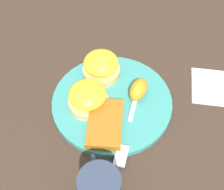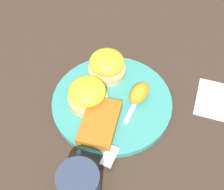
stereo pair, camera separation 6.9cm
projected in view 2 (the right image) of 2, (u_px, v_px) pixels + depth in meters
ground_plane at (112, 104)px, 0.72m from camera, size 1.10×1.10×0.00m
plate at (112, 102)px, 0.71m from camera, size 0.27×0.27×0.01m
sandwich_benedict_left at (107, 65)px, 0.74m from camera, size 0.09×0.09×0.06m
sandwich_benedict_right at (87, 96)px, 0.68m from camera, size 0.09×0.09×0.06m
hashbrown_patty at (100, 122)px, 0.66m from camera, size 0.14×0.10×0.02m
orange_wedge at (139, 91)px, 0.70m from camera, size 0.07×0.07×0.04m
fork at (124, 127)px, 0.66m from camera, size 0.21×0.12×0.00m
cup at (80, 186)px, 0.55m from camera, size 0.11×0.08×0.09m
napkin at (221, 101)px, 0.72m from camera, size 0.14×0.14×0.00m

